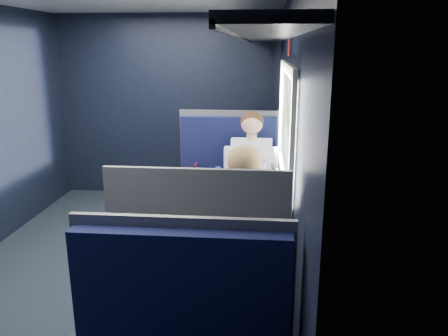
# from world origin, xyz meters

# --- Properties ---
(ground) EXTENTS (2.80, 4.20, 0.01)m
(ground) POSITION_xyz_m (0.00, 0.00, -0.01)
(ground) COLOR black
(room_shell) EXTENTS (3.00, 4.40, 2.40)m
(room_shell) POSITION_xyz_m (0.02, 0.00, 1.48)
(room_shell) COLOR black
(room_shell) RESTS_ON ground
(table) EXTENTS (0.62, 1.00, 0.74)m
(table) POSITION_xyz_m (1.03, 0.00, 0.66)
(table) COLOR #54565E
(table) RESTS_ON ground
(seat_bay_near) EXTENTS (1.04, 0.62, 1.26)m
(seat_bay_near) POSITION_xyz_m (0.83, 0.87, 0.42)
(seat_bay_near) COLOR black
(seat_bay_near) RESTS_ON ground
(seat_bay_far) EXTENTS (1.04, 0.62, 1.26)m
(seat_bay_far) POSITION_xyz_m (0.85, -0.87, 0.41)
(seat_bay_far) COLOR black
(seat_bay_far) RESTS_ON ground
(seat_row_front) EXTENTS (1.04, 0.51, 1.16)m
(seat_row_front) POSITION_xyz_m (0.85, 1.80, 0.41)
(seat_row_front) COLOR black
(seat_row_front) RESTS_ON ground
(man) EXTENTS (0.53, 0.56, 1.32)m
(man) POSITION_xyz_m (1.10, 0.70, 0.72)
(man) COLOR black
(man) RESTS_ON ground
(woman) EXTENTS (0.53, 0.56, 1.32)m
(woman) POSITION_xyz_m (1.10, -0.71, 0.73)
(woman) COLOR black
(woman) RESTS_ON ground
(papers) EXTENTS (0.74, 0.91, 0.01)m
(papers) POSITION_xyz_m (0.97, -0.02, 0.74)
(papers) COLOR white
(papers) RESTS_ON table
(laptop) EXTENTS (0.31, 0.36, 0.23)m
(laptop) POSITION_xyz_m (1.28, -0.03, 0.80)
(laptop) COLOR silver
(laptop) RESTS_ON table
(bottle_small) EXTENTS (0.06, 0.06, 0.21)m
(bottle_small) POSITION_xyz_m (1.22, 0.33, 0.83)
(bottle_small) COLOR silver
(bottle_small) RESTS_ON table
(cup) EXTENTS (0.07, 0.07, 0.09)m
(cup) POSITION_xyz_m (1.21, 0.34, 0.79)
(cup) COLOR white
(cup) RESTS_ON table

